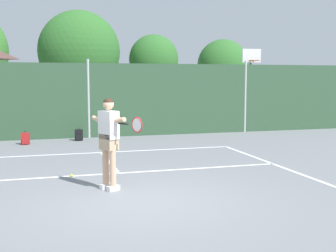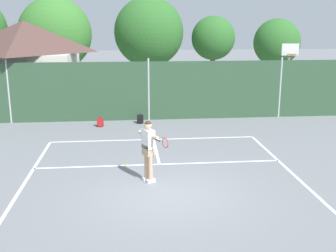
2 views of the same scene
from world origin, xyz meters
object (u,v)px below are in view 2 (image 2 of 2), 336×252
object	(u,v)px
backpack_red	(100,122)
backpack_black	(140,119)
tennis_ball	(126,165)
basketball_hoop	(289,68)
tennis_player	(149,146)

from	to	relation	value
backpack_red	backpack_black	distance (m)	1.89
tennis_ball	basketball_hoop	bearing A→B (deg)	42.71
basketball_hoop	tennis_player	bearing A→B (deg)	-130.24
basketball_hoop	tennis_ball	world-z (taller)	basketball_hoop
basketball_hoop	tennis_ball	xyz separation A→B (m)	(-8.44, -7.79, -2.28)
tennis_player	backpack_red	bearing A→B (deg)	105.11
tennis_player	tennis_ball	xyz separation A→B (m)	(-0.67, 1.39, -1.08)
backpack_red	backpack_black	xyz separation A→B (m)	(1.83, 0.45, 0.00)
tennis_player	backpack_red	world-z (taller)	tennis_player
tennis_ball	tennis_player	bearing A→B (deg)	-64.25
basketball_hoop	backpack_black	xyz separation A→B (m)	(-7.79, -1.88, -2.12)
backpack_red	backpack_black	world-z (taller)	same
backpack_black	tennis_player	bearing A→B (deg)	-89.85
backpack_red	backpack_black	bearing A→B (deg)	13.86
backpack_black	backpack_red	bearing A→B (deg)	-166.14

